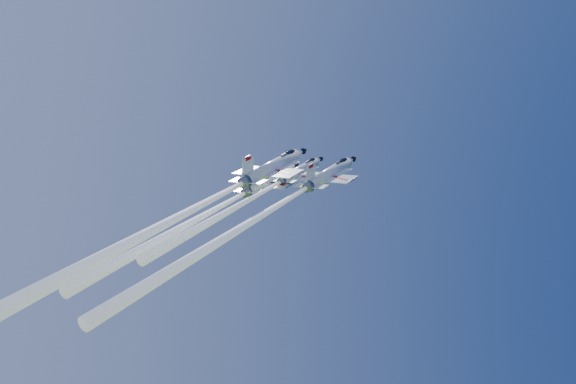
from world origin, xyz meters
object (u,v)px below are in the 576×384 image
jet_left (212,211)px  jet_right (261,215)px  jet_lead (253,197)px  jet_slot (195,208)px

jet_left → jet_right: jet_left is taller
jet_lead → jet_right: size_ratio=0.82×
jet_right → jet_slot: bearing=-143.1°
jet_lead → jet_slot: jet_lead is taller
jet_left → jet_slot: size_ratio=0.89×
jet_lead → jet_left: (-6.58, 0.82, -2.76)m
jet_lead → jet_slot: size_ratio=0.78×
jet_left → jet_slot: (-6.60, -10.52, -2.27)m
jet_slot → jet_left: bearing=119.2°
jet_left → jet_slot: 12.63m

